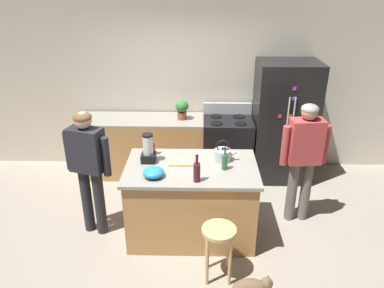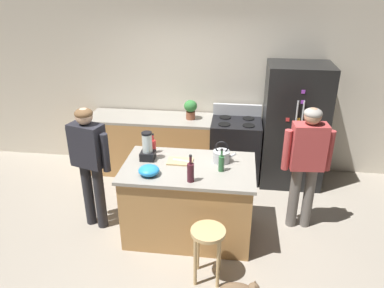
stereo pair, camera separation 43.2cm
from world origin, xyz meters
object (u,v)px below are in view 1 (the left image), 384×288
person_by_island_left (88,163)px  tea_kettle (223,154)px  bottle_wine (197,172)px  cutting_board (182,162)px  cat (252,288)px  mixing_bowl (153,173)px  stove_range (227,147)px  blender_appliance (148,150)px  potted_plant (182,108)px  refrigerator (284,122)px  bar_stool (219,239)px  bottle_olive_oil (225,161)px  kitchen_island (191,200)px  chef_knife (183,161)px  person_by_sink_right (304,153)px  bottle_soda (152,148)px

person_by_island_left → tea_kettle: bearing=5.4°
bottle_wine → tea_kettle: 0.59m
cutting_board → cat: bearing=-55.6°
mixing_bowl → stove_range: bearing=62.1°
blender_appliance → bottle_wine: size_ratio=1.12×
potted_plant → cutting_board: (0.07, -1.46, -0.16)m
refrigerator → mixing_bowl: refrigerator is taller
bar_stool → bottle_olive_oil: 0.88m
mixing_bowl → cutting_board: size_ratio=0.79×
stove_range → tea_kettle: tea_kettle is taller
kitchen_island → potted_plant: bearing=96.7°
bottle_wine → chef_knife: bottle_wine is taller
refrigerator → person_by_sink_right: refrigerator is taller
bar_stool → cutting_board: 1.04m
kitchen_island → stove_range: bearing=70.9°
person_by_island_left → mixing_bowl: (0.80, -0.27, 0.03)m
bottle_olive_oil → cutting_board: 0.53m
person_by_island_left → bottle_olive_oil: (1.59, -0.08, 0.07)m
kitchen_island → bottle_wine: (0.07, -0.34, 0.59)m
stove_range → potted_plant: size_ratio=3.75×
cutting_board → refrigerator: bearing=43.3°
tea_kettle → cutting_board: (-0.49, -0.08, -0.07)m
bottle_olive_oil → bar_stool: bearing=-96.8°
bottle_wine → person_by_sink_right: bearing=27.0°
kitchen_island → person_by_sink_right: bearing=13.6°
cutting_board → bottle_soda: bearing=149.8°
bottle_soda → cutting_board: bearing=-30.2°
bottle_wine → stove_range: bearing=76.1°
cat → potted_plant: 2.87m
person_by_sink_right → cat: person_by_sink_right is taller
potted_plant → mixing_bowl: size_ratio=1.27×
person_by_island_left → cutting_board: size_ratio=5.34×
person_by_sink_right → potted_plant: (-1.57, 1.21, 0.14)m
kitchen_island → blender_appliance: size_ratio=4.39×
kitchen_island → mixing_bowl: size_ratio=6.54×
stove_range → tea_kettle: size_ratio=4.08×
stove_range → cutting_board: size_ratio=3.75×
chef_knife → bottle_wine: bearing=-58.0°
bottle_olive_oil → tea_kettle: bearing=92.6°
refrigerator → mixing_bowl: 2.51m
tea_kettle → cat: bearing=-77.2°
person_by_island_left → bottle_soda: person_by_island_left is taller
kitchen_island → bottle_soda: (-0.49, 0.31, 0.56)m
blender_appliance → bottle_olive_oil: bearing=-11.3°
blender_appliance → mixing_bowl: 0.40m
bar_stool → cat: size_ratio=1.21×
bottle_olive_oil → mixing_bowl: bearing=-166.4°
cat → mixing_bowl: size_ratio=2.19×
refrigerator → bottle_olive_oil: 1.86m
bottle_wine → mixing_bowl: bottle_wine is taller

